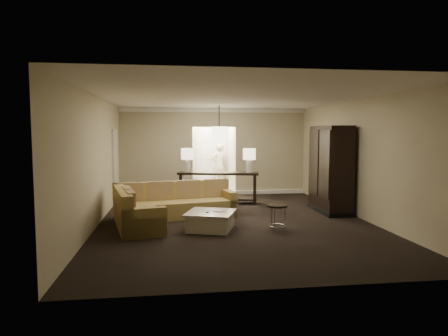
{
  "coord_description": "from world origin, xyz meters",
  "views": [
    {
      "loc": [
        -1.43,
        -8.85,
        2.0
      ],
      "look_at": [
        -0.06,
        1.2,
        1.12
      ],
      "focal_mm": 32.0,
      "sensor_mm": 36.0,
      "label": 1
    }
  ],
  "objects": [
    {
      "name": "side_door",
      "position": [
        -2.97,
        2.8,
        1.05
      ],
      "size": [
        0.05,
        0.9,
        2.1
      ],
      "primitive_type": "cube",
      "color": "white",
      "rests_on": "ground"
    },
    {
      "name": "sectional_sofa",
      "position": [
        -1.57,
        0.23,
        0.34
      ],
      "size": [
        2.96,
        2.71,
        0.85
      ],
      "rotation": [
        0.0,
        0.0,
        0.21
      ],
      "color": "brown",
      "rests_on": "ground"
    },
    {
      "name": "armoire",
      "position": [
        2.59,
        0.75,
        1.05
      ],
      "size": [
        0.65,
        1.52,
        2.18
      ],
      "color": "black",
      "rests_on": "ground"
    },
    {
      "name": "foyer",
      "position": [
        0.0,
        5.34,
        1.3
      ],
      "size": [
        1.44,
        2.02,
        2.8
      ],
      "color": "silver",
      "rests_on": "ground"
    },
    {
      "name": "coffee_table",
      "position": [
        -0.61,
        -0.72,
        0.19
      ],
      "size": [
        1.2,
        1.2,
        0.4
      ],
      "rotation": [
        0.0,
        0.0,
        -0.33
      ],
      "color": "silver",
      "rests_on": "ground"
    },
    {
      "name": "table_lamp_right",
      "position": [
        0.81,
        2.25,
        1.34
      ],
      "size": [
        0.36,
        0.36,
        0.68
      ],
      "color": "silver",
      "rests_on": "console_table"
    },
    {
      "name": "crown_molding",
      "position": [
        0.0,
        3.95,
        2.73
      ],
      "size": [
        6.0,
        0.1,
        0.12
      ],
      "primitive_type": "cube",
      "color": "white",
      "rests_on": "wall_back"
    },
    {
      "name": "ground",
      "position": [
        0.0,
        0.0,
        0.0
      ],
      "size": [
        8.0,
        8.0,
        0.0
      ],
      "primitive_type": "plane",
      "color": "black",
      "rests_on": "ground"
    },
    {
      "name": "pendant_light",
      "position": [
        0.0,
        2.7,
        1.95
      ],
      "size": [
        0.38,
        0.38,
        1.09
      ],
      "color": "black",
      "rests_on": "ceiling"
    },
    {
      "name": "console_table",
      "position": [
        -0.06,
        2.43,
        0.53
      ],
      "size": [
        2.36,
        0.97,
        0.89
      ],
      "rotation": [
        0.0,
        0.0,
        -0.2
      ],
      "color": "black",
      "rests_on": "ground"
    },
    {
      "name": "wall_right",
      "position": [
        3.0,
        0.0,
        1.4
      ],
      "size": [
        0.04,
        8.0,
        2.8
      ],
      "primitive_type": "cube",
      "color": "beige",
      "rests_on": "ground"
    },
    {
      "name": "person",
      "position": [
        0.36,
        5.6,
        0.91
      ],
      "size": [
        0.75,
        0.6,
        1.82
      ],
      "primitive_type": "imported",
      "rotation": [
        0.0,
        0.0,
        3.42
      ],
      "color": "#EDE3C9",
      "rests_on": "ground"
    },
    {
      "name": "wall_back",
      "position": [
        0.0,
        4.0,
        1.4
      ],
      "size": [
        6.0,
        0.04,
        2.8
      ],
      "primitive_type": "cube",
      "color": "beige",
      "rests_on": "ground"
    },
    {
      "name": "table_lamp_left",
      "position": [
        -0.93,
        2.61,
        1.34
      ],
      "size": [
        0.36,
        0.36,
        0.68
      ],
      "color": "silver",
      "rests_on": "console_table"
    },
    {
      "name": "wall_front",
      "position": [
        0.0,
        -4.0,
        1.4
      ],
      "size": [
        6.0,
        0.04,
        2.8
      ],
      "primitive_type": "cube",
      "color": "beige",
      "rests_on": "ground"
    },
    {
      "name": "baseboard",
      "position": [
        0.0,
        3.95,
        0.06
      ],
      "size": [
        6.0,
        0.1,
        0.12
      ],
      "primitive_type": "cube",
      "color": "white",
      "rests_on": "ground"
    },
    {
      "name": "wall_left",
      "position": [
        -3.0,
        0.0,
        1.4
      ],
      "size": [
        0.04,
        8.0,
        2.8
      ],
      "primitive_type": "cube",
      "color": "beige",
      "rests_on": "ground"
    },
    {
      "name": "ceiling",
      "position": [
        0.0,
        0.0,
        2.8
      ],
      "size": [
        6.0,
        8.0,
        0.02
      ],
      "primitive_type": "cube",
      "color": "white",
      "rests_on": "wall_back"
    },
    {
      "name": "drink_table",
      "position": [
        0.75,
        -0.96,
        0.38
      ],
      "size": [
        0.43,
        0.43,
        0.53
      ],
      "rotation": [
        0.0,
        0.0,
        -0.06
      ],
      "color": "black",
      "rests_on": "ground"
    }
  ]
}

